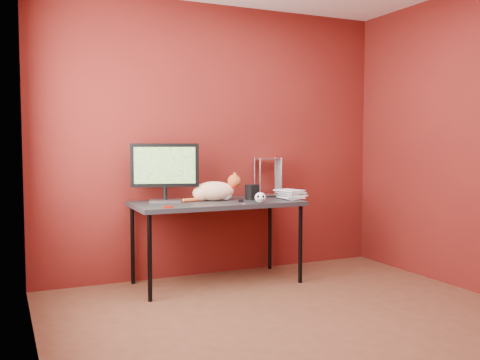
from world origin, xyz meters
name	(u,v)px	position (x,y,z in m)	size (l,w,h in m)	color
room	(313,118)	(0.00, 0.00, 1.45)	(3.52, 3.52, 2.61)	#532D1C
desk	(217,207)	(-0.15, 1.37, 0.70)	(1.50, 0.70, 0.75)	black
monitor	(165,169)	(-0.59, 1.51, 1.04)	(0.59, 0.27, 0.52)	#AAABAF
cat	(214,191)	(-0.14, 1.44, 0.84)	(0.56, 0.27, 0.26)	orange
skull_mug	(260,198)	(0.15, 1.08, 0.80)	(0.10, 0.10, 0.09)	white
speaker	(252,193)	(0.20, 1.37, 0.81)	(0.12, 0.12, 0.14)	black
book_stack	(283,146)	(0.48, 1.28, 1.25)	(0.24, 0.29, 1.00)	beige
wire_rack	(268,177)	(0.50, 1.62, 0.94)	(0.24, 0.21, 0.38)	#AAABAF
pocket_knife	(168,207)	(-0.69, 1.08, 0.76)	(0.08, 0.02, 0.02)	#A0150C
black_gadget	(241,201)	(0.02, 1.22, 0.76)	(0.04, 0.03, 0.02)	black
washer	(244,204)	(0.00, 1.09, 0.75)	(0.05, 0.05, 0.00)	#AAABAF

